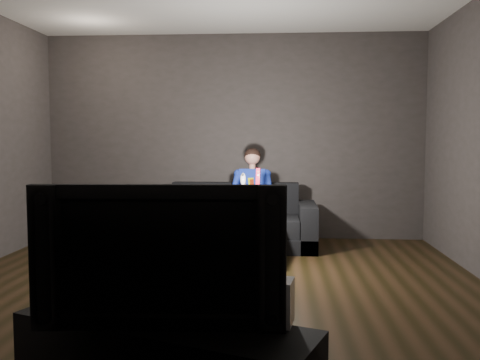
{
  "coord_description": "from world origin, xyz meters",
  "views": [
    {
      "loc": [
        0.57,
        -4.59,
        1.33
      ],
      "look_at": [
        0.15,
        1.55,
        0.85
      ],
      "focal_mm": 40.0,
      "sensor_mm": 36.0,
      "label": 1
    }
  ],
  "objects": [
    {
      "name": "coffee_table",
      "position": [
        -0.02,
        1.1,
        0.38
      ],
      "size": [
        1.27,
        0.76,
        0.43
      ],
      "color": "black",
      "rests_on": "floor"
    },
    {
      "name": "back_wall",
      "position": [
        0.0,
        2.5,
        1.35
      ],
      "size": [
        5.0,
        0.04,
        2.7
      ],
      "primitive_type": "cube",
      "color": "#393432",
      "rests_on": "ground"
    },
    {
      "name": "nunchuk_white",
      "position": [
        0.2,
        1.36,
        0.87
      ],
      "size": [
        0.07,
        0.1,
        0.16
      ],
      "color": "silver",
      "rests_on": "child"
    },
    {
      "name": "front_wall",
      "position": [
        0.0,
        -2.5,
        1.35
      ],
      "size": [
        5.0,
        0.04,
        2.7
      ],
      "primitive_type": "cube",
      "color": "#393432",
      "rests_on": "ground"
    },
    {
      "name": "sofa",
      "position": [
        0.05,
        1.85,
        0.25
      ],
      "size": [
        2.0,
        0.86,
        0.77
      ],
      "color": "black",
      "rests_on": "floor"
    },
    {
      "name": "wii_console",
      "position": [
        0.62,
        -2.27,
        0.61
      ],
      "size": [
        0.07,
        0.16,
        0.2
      ],
      "primitive_type": "cube",
      "rotation": [
        0.0,
        0.0,
        -0.16
      ],
      "color": "silver",
      "rests_on": "media_console"
    },
    {
      "name": "tv",
      "position": [
        0.06,
        -2.27,
        0.82
      ],
      "size": [
        1.1,
        0.19,
        0.63
      ],
      "primitive_type": "imported",
      "rotation": [
        0.0,
        0.0,
        0.04
      ],
      "color": "black",
      "rests_on": "media_console"
    },
    {
      "name": "wii_remote_red",
      "position": [
        0.37,
        1.36,
        0.91
      ],
      "size": [
        0.05,
        0.07,
        0.19
      ],
      "color": "red",
      "rests_on": "child"
    },
    {
      "name": "floor",
      "position": [
        0.0,
        0.0,
        0.0
      ],
      "size": [
        5.0,
        5.0,
        0.0
      ],
      "primitive_type": "plane",
      "color": "black",
      "rests_on": "ground"
    },
    {
      "name": "wii_remote_black",
      "position": [
        -0.85,
        1.78,
        0.56
      ],
      "size": [
        0.06,
        0.14,
        0.03
      ],
      "color": "black",
      "rests_on": "sofa"
    },
    {
      "name": "child",
      "position": [
        0.28,
        1.81,
        0.7
      ],
      "size": [
        0.48,
        0.58,
        1.17
      ],
      "color": "black",
      "rests_on": "sofa"
    }
  ]
}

